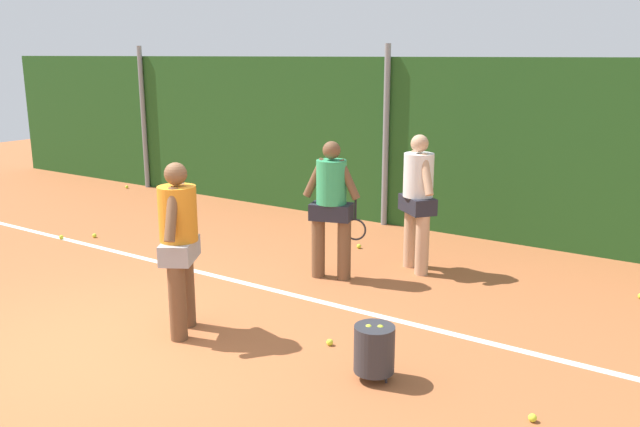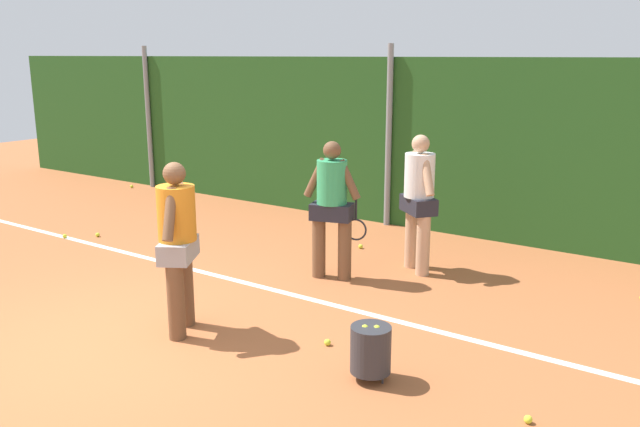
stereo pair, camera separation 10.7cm
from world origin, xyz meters
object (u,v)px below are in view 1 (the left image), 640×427
at_px(ball_hopper, 374,349).
at_px(tennis_ball_0, 61,237).
at_px(tennis_ball_2, 127,187).
at_px(tennis_ball_7, 418,240).
at_px(tennis_ball_9, 330,342).
at_px(player_backcourt_far, 418,196).
at_px(player_foreground_near, 179,239).
at_px(tennis_ball_1, 359,246).
at_px(tennis_ball_10, 533,418).
at_px(tennis_ball_4, 94,236).
at_px(player_midcourt, 332,203).

xyz_separation_m(ball_hopper, tennis_ball_0, (-6.24, 1.26, -0.26)).
distance_m(tennis_ball_0, tennis_ball_2, 3.96).
distance_m(tennis_ball_7, tennis_ball_9, 3.94).
height_order(player_backcourt_far, ball_hopper, player_backcourt_far).
bearing_deg(tennis_ball_9, player_foreground_near, -158.40).
relative_size(tennis_ball_1, tennis_ball_10, 1.00).
relative_size(tennis_ball_0, tennis_ball_2, 1.00).
distance_m(player_foreground_near, tennis_ball_0, 4.47).
bearing_deg(tennis_ball_0, tennis_ball_1, 27.52).
xyz_separation_m(ball_hopper, tennis_ball_9, (-0.70, 0.36, -0.26)).
bearing_deg(tennis_ball_9, ball_hopper, -27.48).
relative_size(player_foreground_near, player_backcourt_far, 0.98).
relative_size(tennis_ball_2, tennis_ball_7, 1.00).
distance_m(tennis_ball_1, tennis_ball_4, 4.15).
relative_size(tennis_ball_7, tennis_ball_10, 1.00).
distance_m(player_midcourt, player_backcourt_far, 1.16).
height_order(ball_hopper, tennis_ball_10, ball_hopper).
bearing_deg(tennis_ball_7, tennis_ball_1, -125.38).
bearing_deg(tennis_ball_2, ball_hopper, -27.73).
xyz_separation_m(player_foreground_near, tennis_ball_9, (1.43, 0.57, -0.96)).
height_order(player_midcourt, tennis_ball_0, player_midcourt).
relative_size(player_midcourt, tennis_ball_1, 26.70).
bearing_deg(ball_hopper, tennis_ball_1, 122.21).
bearing_deg(player_foreground_near, player_midcourt, -39.38).
bearing_deg(player_midcourt, player_backcourt_far, 32.31).
bearing_deg(player_midcourt, tennis_ball_10, -48.88).
bearing_deg(player_backcourt_far, tennis_ball_0, 56.31).
xyz_separation_m(ball_hopper, tennis_ball_2, (-8.53, 4.48, -0.26)).
xyz_separation_m(player_midcourt, tennis_ball_10, (3.14, -1.99, -0.95)).
distance_m(ball_hopper, tennis_ball_7, 4.49).
bearing_deg(tennis_ball_4, tennis_ball_7, 31.10).
bearing_deg(tennis_ball_4, player_foreground_near, -25.65).
relative_size(player_midcourt, tennis_ball_7, 26.70).
relative_size(player_backcourt_far, tennis_ball_2, 27.37).
xyz_separation_m(tennis_ball_1, tennis_ball_4, (-3.75, -1.79, 0.00)).
xyz_separation_m(player_backcourt_far, tennis_ball_4, (-4.88, -1.35, -0.98)).
height_order(tennis_ball_0, tennis_ball_7, same).
relative_size(ball_hopper, tennis_ball_9, 7.78).
bearing_deg(player_foreground_near, tennis_ball_7, -37.83).
xyz_separation_m(player_backcourt_far, tennis_ball_9, (0.31, -2.58, -0.98)).
bearing_deg(tennis_ball_2, tennis_ball_9, -27.76).
relative_size(tennis_ball_7, tennis_ball_9, 1.00).
height_order(tennis_ball_1, tennis_ball_7, same).
bearing_deg(tennis_ball_7, ball_hopper, -69.68).
distance_m(tennis_ball_2, tennis_ball_4, 3.91).
distance_m(tennis_ball_0, tennis_ball_7, 5.53).
bearing_deg(tennis_ball_1, tennis_ball_7, 54.62).
xyz_separation_m(player_foreground_near, player_midcourt, (0.36, 2.27, -0.01)).
distance_m(player_backcourt_far, tennis_ball_2, 7.74).
height_order(ball_hopper, tennis_ball_4, ball_hopper).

